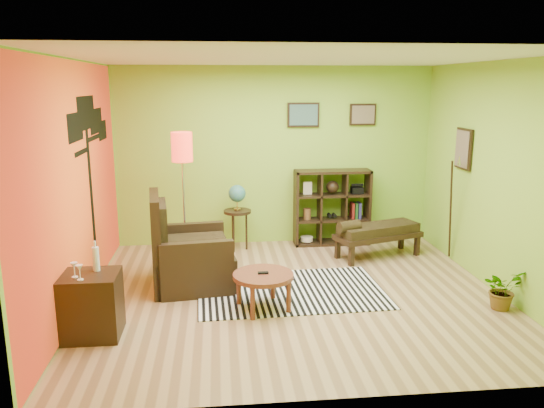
{
  "coord_description": "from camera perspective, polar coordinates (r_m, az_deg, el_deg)",
  "views": [
    {
      "loc": [
        -0.9,
        -6.05,
        2.51
      ],
      "look_at": [
        -0.23,
        0.39,
        1.05
      ],
      "focal_mm": 35.0,
      "sensor_mm": 36.0,
      "label": 1
    }
  ],
  "objects": [
    {
      "name": "zebra_rug",
      "position": [
        6.68,
        2.02,
        -9.32
      ],
      "size": [
        2.35,
        1.54,
        0.01
      ],
      "primitive_type": "cube",
      "rotation": [
        0.0,
        0.0,
        0.03
      ],
      "color": "white",
      "rests_on": "ground"
    },
    {
      "name": "globe_table",
      "position": [
        8.1,
        -3.76,
        0.33
      ],
      "size": [
        0.42,
        0.42,
        1.02
      ],
      "color": "black",
      "rests_on": "ground"
    },
    {
      "name": "cube_shelf",
      "position": [
        8.5,
        6.56,
        -0.36
      ],
      "size": [
        1.2,
        0.35,
        1.2
      ],
      "color": "black",
      "rests_on": "ground"
    },
    {
      "name": "coffee_table",
      "position": [
        6.06,
        -0.95,
        -8.02
      ],
      "size": [
        0.69,
        0.69,
        0.44
      ],
      "color": "brown",
      "rests_on": "ground"
    },
    {
      "name": "side_cabinet",
      "position": [
        5.75,
        -18.8,
        -10.22
      ],
      "size": [
        0.56,
        0.51,
        0.98
      ],
      "color": "black",
      "rests_on": "ground"
    },
    {
      "name": "room_shell",
      "position": [
        6.16,
        1.66,
        6.08
      ],
      "size": [
        5.04,
        4.54,
        2.82
      ],
      "color": "#8DC237",
      "rests_on": "ground"
    },
    {
      "name": "potted_plant",
      "position": [
        6.68,
        23.49,
        -8.81
      ],
      "size": [
        0.55,
        0.58,
        0.37
      ],
      "primitive_type": "imported",
      "rotation": [
        0.0,
        0.0,
        0.32
      ],
      "color": "#26661E",
      "rests_on": "ground"
    },
    {
      "name": "floor_lamp",
      "position": [
        7.1,
        -9.62,
        4.72
      ],
      "size": [
        0.29,
        0.29,
        1.91
      ],
      "color": "silver",
      "rests_on": "ground"
    },
    {
      "name": "armchair",
      "position": [
        6.83,
        -9.1,
        -5.76
      ],
      "size": [
        1.1,
        1.11,
        1.21
      ],
      "color": "black",
      "rests_on": "ground"
    },
    {
      "name": "bench",
      "position": [
        7.98,
        11.15,
        -2.96
      ],
      "size": [
        1.39,
        0.86,
        0.61
      ],
      "color": "black",
      "rests_on": "ground"
    },
    {
      "name": "ground",
      "position": [
        6.61,
        2.39,
        -9.61
      ],
      "size": [
        5.0,
        5.0,
        0.0
      ],
      "primitive_type": "plane",
      "color": "tan",
      "rests_on": "ground"
    }
  ]
}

